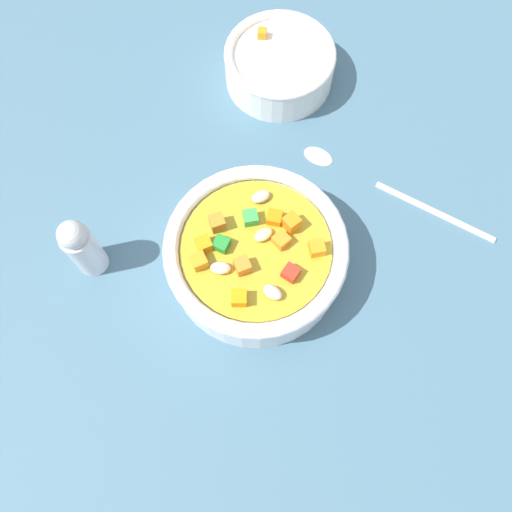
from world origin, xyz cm
name	(u,v)px	position (x,y,z in cm)	size (l,w,h in cm)	color
ground_plane	(256,269)	(0.00, 0.00, -1.00)	(140.00, 140.00, 2.00)	#42667A
soup_bowl_main	(256,255)	(0.00, -0.01, 3.36)	(19.27, 19.27, 7.07)	white
spoon	(383,185)	(7.62, 16.38, 0.40)	(24.59, 2.46, 0.82)	silver
side_bowl_small	(280,65)	(-10.94, 23.66, 2.66)	(13.81, 13.81, 5.42)	white
pepper_shaker	(82,247)	(-15.77, -9.16, 4.62)	(3.35, 3.35, 9.30)	silver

